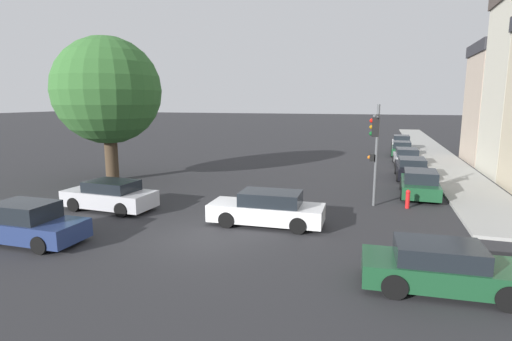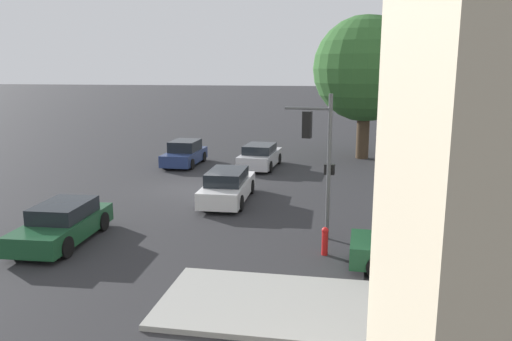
# 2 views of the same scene
# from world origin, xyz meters

# --- Properties ---
(ground_plane) EXTENTS (300.00, 300.00, 0.00)m
(ground_plane) POSITION_xyz_m (0.00, 0.00, 0.00)
(ground_plane) COLOR #28282B
(sidewalk_strip) EXTENTS (3.39, 60.00, 0.14)m
(sidewalk_strip) POSITION_xyz_m (11.58, 32.95, 0.07)
(sidewalk_strip) COLOR #9E9E99
(sidewalk_strip) RESTS_ON ground_plane
(street_tree) EXTENTS (6.73, 6.73, 9.18)m
(street_tree) POSITION_xyz_m (-10.33, 8.55, 5.79)
(street_tree) COLOR #423323
(street_tree) RESTS_ON ground_plane
(traffic_signal) EXTENTS (0.49, 1.76, 5.01)m
(traffic_signal) POSITION_xyz_m (6.11, 6.52, 3.23)
(traffic_signal) COLOR #515456
(traffic_signal) RESTS_ON ground_plane
(crossing_car_0) EXTENTS (4.16, 1.89, 1.50)m
(crossing_car_0) POSITION_xyz_m (-5.98, -2.27, 0.70)
(crossing_car_0) COLOR navy
(crossing_car_0) RESTS_ON ground_plane
(crossing_car_1) EXTENTS (4.84, 1.96, 1.45)m
(crossing_car_1) POSITION_xyz_m (1.93, 2.32, 0.69)
(crossing_car_1) COLOR silver
(crossing_car_1) RESTS_ON ground_plane
(crossing_car_2) EXTENTS (4.50, 2.14, 1.42)m
(crossing_car_2) POSITION_xyz_m (-5.93, 2.45, 0.68)
(crossing_car_2) COLOR #B7B7BC
(crossing_car_2) RESTS_ON ground_plane
(crossing_car_3) EXTENTS (4.44, 2.02, 1.34)m
(crossing_car_3) POSITION_xyz_m (8.11, -1.98, 0.65)
(crossing_car_3) COLOR #194728
(crossing_car_3) RESTS_ON ground_plane
(parked_car_0) EXTENTS (2.12, 4.37, 1.45)m
(parked_car_0) POSITION_xyz_m (8.57, 9.76, 0.69)
(parked_car_0) COLOR #194728
(parked_car_0) RESTS_ON ground_plane
(parked_car_1) EXTENTS (1.99, 4.56, 1.40)m
(parked_car_1) POSITION_xyz_m (8.51, 15.06, 0.68)
(parked_car_1) COLOR black
(parked_car_1) RESTS_ON ground_plane
(parked_car_2) EXTENTS (2.02, 4.57, 1.39)m
(parked_car_2) POSITION_xyz_m (8.56, 20.97, 0.66)
(parked_car_2) COLOR #B7B7BC
(parked_car_2) RESTS_ON ground_plane
(parked_car_3) EXTENTS (2.03, 4.32, 1.38)m
(parked_car_3) POSITION_xyz_m (8.49, 26.89, 0.65)
(parked_car_3) COLOR #194728
(parked_car_3) RESTS_ON ground_plane
(parked_car_4) EXTENTS (1.98, 4.38, 1.55)m
(parked_car_4) POSITION_xyz_m (8.69, 32.07, 0.72)
(parked_car_4) COLOR silver
(parked_car_4) RESTS_ON ground_plane
(fire_hydrant) EXTENTS (0.22, 0.22, 0.92)m
(fire_hydrant) POSITION_xyz_m (7.78, 6.88, 0.49)
(fire_hydrant) COLOR red
(fire_hydrant) RESTS_ON ground_plane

